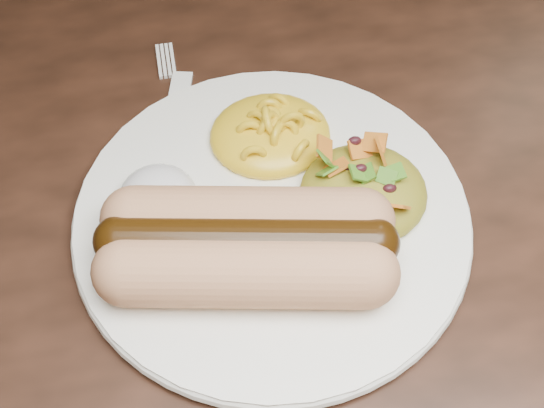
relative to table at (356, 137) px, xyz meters
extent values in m
plane|color=brown|center=(0.00, 0.00, -0.66)|extent=(4.00, 4.00, 0.00)
cube|color=#3D2114|center=(0.00, 0.00, 0.07)|extent=(1.60, 0.90, 0.04)
cylinder|color=white|center=(-0.10, -0.14, 0.10)|extent=(0.26, 0.26, 0.01)
cylinder|color=tan|center=(-0.12, -0.19, 0.13)|extent=(0.14, 0.07, 0.04)
cylinder|color=tan|center=(-0.12, -0.16, 0.13)|extent=(0.14, 0.07, 0.04)
cylinder|color=#492909|center=(-0.12, -0.17, 0.13)|extent=(0.15, 0.06, 0.03)
ellipsoid|color=yellow|center=(-0.09, -0.08, 0.12)|extent=(0.09, 0.08, 0.03)
ellipsoid|color=silver|center=(-0.17, -0.12, 0.12)|extent=(0.06, 0.06, 0.03)
ellipsoid|color=#C0780D|center=(-0.04, -0.14, 0.12)|extent=(0.08, 0.08, 0.03)
cube|color=white|center=(-0.15, -0.04, 0.09)|extent=(0.05, 0.13, 0.00)
camera|label=1|loc=(-0.15, -0.41, 0.50)|focal=50.00mm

